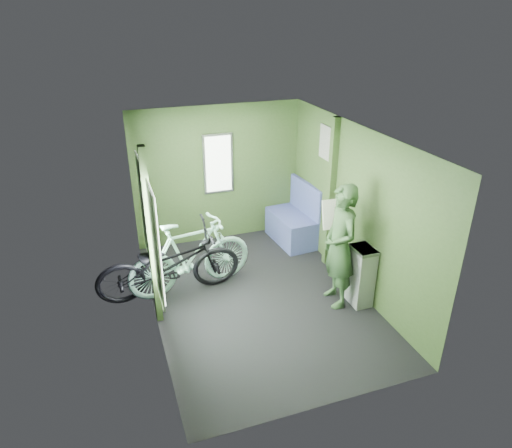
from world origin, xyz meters
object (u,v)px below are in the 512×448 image
Objects in this scene: bench_seat at (293,224)px; waste_box at (361,276)px; passenger at (340,246)px; bicycle_mint at (193,288)px; bicycle_black at (172,296)px.

waste_box is at bearing -91.29° from bench_seat.
bench_seat is (0.17, 1.85, -0.54)m from passenger.
bicycle_mint is 2.14× the size of waste_box.
bench_seat is at bearing -74.83° from bicycle_mint.
passenger is at bearing 155.55° from waste_box.
waste_box is (2.38, -0.99, 0.42)m from bicycle_black.
bench_seat reaches higher than waste_box.
passenger reaches higher than bench_seat.
waste_box reaches higher than bicycle_black.
bicycle_black is at bearing -160.84° from bench_seat.
bicycle_mint is at bearing 152.39° from waste_box.
passenger reaches higher than bicycle_black.
bicycle_mint is 2.37m from waste_box.
passenger is 2.02× the size of waste_box.
passenger is at bearing -113.65° from bicycle_black.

